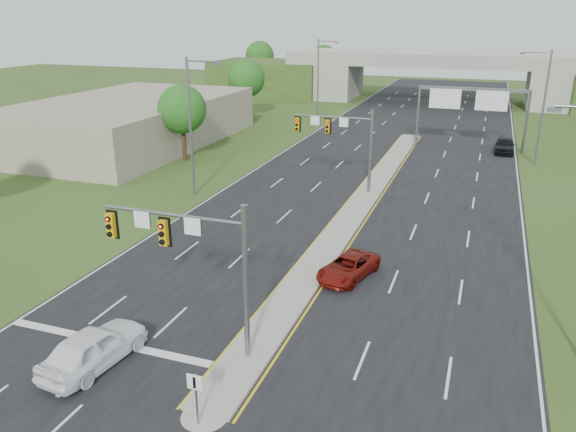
{
  "coord_description": "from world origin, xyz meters",
  "views": [
    {
      "loc": [
        8.61,
        -18.97,
        14.02
      ],
      "look_at": [
        -1.67,
        9.86,
        3.0
      ],
      "focal_mm": 35.0,
      "sensor_mm": 36.0,
      "label": 1
    }
  ],
  "objects_px": {
    "overpass": "(438,81)",
    "car_far_a": "(348,267)",
    "keep_right_sign": "(196,391)",
    "signal_mast_near": "(195,251)",
    "signal_mast_far": "(343,136)",
    "sign_gantry": "(471,101)",
    "car_far_c": "(505,145)",
    "car_white": "(94,347)"
  },
  "relations": [
    {
      "from": "sign_gantry",
      "to": "car_far_a",
      "type": "relative_size",
      "value": 2.56
    },
    {
      "from": "sign_gantry",
      "to": "car_far_c",
      "type": "height_order",
      "value": "sign_gantry"
    },
    {
      "from": "signal_mast_near",
      "to": "sign_gantry",
      "type": "bearing_deg",
      "value": 78.75
    },
    {
      "from": "signal_mast_far",
      "to": "signal_mast_near",
      "type": "bearing_deg",
      "value": -90.0
    },
    {
      "from": "keep_right_sign",
      "to": "car_far_c",
      "type": "distance_m",
      "value": 50.16
    },
    {
      "from": "signal_mast_far",
      "to": "overpass",
      "type": "xyz_separation_m",
      "value": [
        2.26,
        55.07,
        -1.17
      ]
    },
    {
      "from": "sign_gantry",
      "to": "car_far_a",
      "type": "height_order",
      "value": "sign_gantry"
    },
    {
      "from": "car_far_c",
      "to": "overpass",
      "type": "bearing_deg",
      "value": 107.93
    },
    {
      "from": "signal_mast_far",
      "to": "keep_right_sign",
      "type": "height_order",
      "value": "signal_mast_far"
    },
    {
      "from": "car_far_a",
      "to": "car_far_c",
      "type": "relative_size",
      "value": 0.95
    },
    {
      "from": "overpass",
      "to": "car_white",
      "type": "bearing_deg",
      "value": -94.07
    },
    {
      "from": "overpass",
      "to": "car_white",
      "type": "relative_size",
      "value": 15.84
    },
    {
      "from": "sign_gantry",
      "to": "car_white",
      "type": "height_order",
      "value": "sign_gantry"
    },
    {
      "from": "keep_right_sign",
      "to": "sign_gantry",
      "type": "height_order",
      "value": "sign_gantry"
    },
    {
      "from": "overpass",
      "to": "signal_mast_near",
      "type": "bearing_deg",
      "value": -91.62
    },
    {
      "from": "signal_mast_far",
      "to": "car_far_c",
      "type": "relative_size",
      "value": 1.46
    },
    {
      "from": "signal_mast_near",
      "to": "car_far_a",
      "type": "distance_m",
      "value": 11.03
    },
    {
      "from": "overpass",
      "to": "car_far_a",
      "type": "xyz_separation_m",
      "value": [
        2.17,
        -70.83,
        -2.9
      ]
    },
    {
      "from": "signal_mast_near",
      "to": "overpass",
      "type": "xyz_separation_m",
      "value": [
        2.26,
        80.07,
        -1.17
      ]
    },
    {
      "from": "keep_right_sign",
      "to": "signal_mast_near",
      "type": "bearing_deg",
      "value": 116.94
    },
    {
      "from": "signal_mast_far",
      "to": "car_far_a",
      "type": "xyz_separation_m",
      "value": [
        4.43,
        -15.76,
        -4.08
      ]
    },
    {
      "from": "overpass",
      "to": "car_far_a",
      "type": "distance_m",
      "value": 70.92
    },
    {
      "from": "sign_gantry",
      "to": "car_far_c",
      "type": "relative_size",
      "value": 2.42
    },
    {
      "from": "signal_mast_near",
      "to": "keep_right_sign",
      "type": "xyz_separation_m",
      "value": [
        2.26,
        -4.45,
        -3.21
      ]
    },
    {
      "from": "sign_gantry",
      "to": "signal_mast_near",
      "type": "bearing_deg",
      "value": -101.25
    },
    {
      "from": "signal_mast_far",
      "to": "sign_gantry",
      "type": "distance_m",
      "value": 21.91
    },
    {
      "from": "car_white",
      "to": "sign_gantry",
      "type": "bearing_deg",
      "value": -97.9
    },
    {
      "from": "signal_mast_far",
      "to": "overpass",
      "type": "height_order",
      "value": "overpass"
    },
    {
      "from": "sign_gantry",
      "to": "signal_mast_far",
      "type": "bearing_deg",
      "value": -114.11
    },
    {
      "from": "signal_mast_far",
      "to": "sign_gantry",
      "type": "relative_size",
      "value": 0.6
    },
    {
      "from": "overpass",
      "to": "car_far_c",
      "type": "bearing_deg",
      "value": -73.3
    },
    {
      "from": "sign_gantry",
      "to": "overpass",
      "type": "distance_m",
      "value": 35.75
    },
    {
      "from": "car_white",
      "to": "signal_mast_far",
      "type": "bearing_deg",
      "value": -90.57
    },
    {
      "from": "signal_mast_near",
      "to": "car_far_c",
      "type": "distance_m",
      "value": 46.55
    },
    {
      "from": "car_white",
      "to": "car_far_c",
      "type": "height_order",
      "value": "car_white"
    },
    {
      "from": "keep_right_sign",
      "to": "overpass",
      "type": "bearing_deg",
      "value": 90.0
    },
    {
      "from": "overpass",
      "to": "car_far_a",
      "type": "bearing_deg",
      "value": -88.25
    },
    {
      "from": "signal_mast_far",
      "to": "car_white",
      "type": "distance_m",
      "value": 28.06
    },
    {
      "from": "car_far_c",
      "to": "car_white",
      "type": "bearing_deg",
      "value": -108.11
    },
    {
      "from": "signal_mast_far",
      "to": "keep_right_sign",
      "type": "bearing_deg",
      "value": -85.61
    },
    {
      "from": "signal_mast_near",
      "to": "signal_mast_far",
      "type": "bearing_deg",
      "value": 90.0
    },
    {
      "from": "keep_right_sign",
      "to": "sign_gantry",
      "type": "xyz_separation_m",
      "value": [
        6.68,
        49.45,
        3.72
      ]
    }
  ]
}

